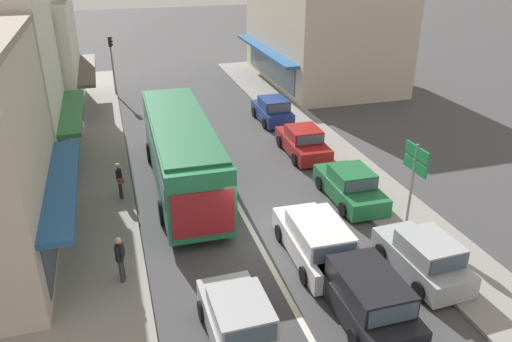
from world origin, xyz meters
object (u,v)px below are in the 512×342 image
Objects in this scene: parked_hatchback_kerb_front at (423,257)px; directional_road_sign at (415,167)px; city_bus at (181,149)px; wagon_queue_far_back at (316,240)px; hatchback_behind_bus_near at (239,321)px; parked_hatchback_kerb_rear at (273,111)px; traffic_light_downstreet at (112,56)px; parked_sedan_kerb_third at (303,142)px; wagon_adjacent_lane_trail at (364,294)px; parked_sedan_kerb_second at (350,186)px; pedestrian_with_handbag_near at (120,256)px; pedestrian_browsing_midblock at (119,178)px.

directional_road_sign is at bearing 67.86° from parked_hatchback_kerb_front.
city_bus reaches higher than wagon_queue_far_back.
hatchback_behind_bus_near is 1.01× the size of parked_hatchback_kerb_rear.
parked_hatchback_kerb_front is 1.04× the size of directional_road_sign.
traffic_light_downstreet is at bearing 98.39° from city_bus.
traffic_light_downstreet is (-8.95, 13.81, 2.19)m from parked_sedan_kerb_third.
hatchback_behind_bus_near reaches higher than parked_sedan_kerb_third.
hatchback_behind_bus_near is 1.03× the size of directional_road_sign.
wagon_queue_far_back is at bearing 40.67° from hatchback_behind_bus_near.
directional_road_sign is at bearing -82.37° from parked_sedan_kerb_third.
parked_sedan_kerb_third is at bearing -90.89° from parked_hatchback_kerb_rear.
wagon_adjacent_lane_trail reaches higher than hatchback_behind_bus_near.
hatchback_behind_bus_near is at bearing -153.52° from directional_road_sign.
parked_sedan_kerb_third is at bearing 90.06° from parked_hatchback_kerb_front.
directional_road_sign reaches higher than parked_hatchback_kerb_front.
traffic_light_downstreet is (-2.33, 15.81, 0.97)m from city_bus.
city_bus is 2.58× the size of parked_sedan_kerb_second.
parked_sedan_kerb_second is at bearing 49.40° from wagon_queue_far_back.
directional_road_sign is at bearing 1.31° from pedestrian_with_handbag_near.
wagon_queue_far_back is at bearing -102.36° from parked_hatchback_kerb_rear.
wagon_adjacent_lane_trail is at bearing -103.09° from parked_sedan_kerb_third.
directional_road_sign is (1.10, -8.20, 2.04)m from parked_sedan_kerb_third.
wagon_adjacent_lane_trail is 12.35m from parked_sedan_kerb_third.
wagon_queue_far_back is 4.80m from parked_sedan_kerb_second.
traffic_light_downstreet is (-6.15, 25.84, 2.11)m from wagon_adjacent_lane_trail.
parked_hatchback_kerb_front and parked_hatchback_kerb_rear have the same top height.
directional_road_sign is 12.04m from pedestrian_browsing_midblock.
directional_road_sign is (3.90, 3.83, 1.96)m from wagon_adjacent_lane_trail.
parked_hatchback_kerb_front is 10.88m from parked_sedan_kerb_third.
wagon_adjacent_lane_trail is (3.87, 0.04, 0.04)m from hatchback_behind_bus_near.
parked_sedan_kerb_third is 12.84m from pedestrian_with_handbag_near.
wagon_queue_far_back is at bearing -130.60° from parked_sedan_kerb_second.
wagon_queue_far_back is 2.79× the size of pedestrian_browsing_midblock.
directional_road_sign is (1.01, -2.89, 2.04)m from parked_sedan_kerb_second.
city_bus reaches higher than pedestrian_with_handbag_near.
wagon_adjacent_lane_trail is 5.81m from directional_road_sign.
hatchback_behind_bus_near is 0.88× the size of parked_sedan_kerb_third.
traffic_light_downstreet is at bearing 114.54° from directional_road_sign.
wagon_queue_far_back is at bearing 147.73° from parked_hatchback_kerb_front.
traffic_light_downstreet is at bearing 104.56° from wagon_queue_far_back.
directional_road_sign reaches higher than pedestrian_browsing_midblock.
parked_hatchback_kerb_front is at bearing -89.94° from parked_sedan_kerb_third.
hatchback_behind_bus_near is 4.71m from pedestrian_with_handbag_near.
parked_sedan_kerb_second is 2.59× the size of pedestrian_browsing_midblock.
traffic_light_downstreet is 24.19m from directional_road_sign.
parked_hatchback_kerb_front is 3.51m from directional_road_sign.
traffic_light_downstreet reaches higher than parked_sedan_kerb_third.
parked_hatchback_kerb_rear is (0.08, 5.29, 0.05)m from parked_sedan_kerb_third.
city_bus is 2.40× the size of wagon_queue_far_back.
city_bus is 10.79m from wagon_adjacent_lane_trail.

